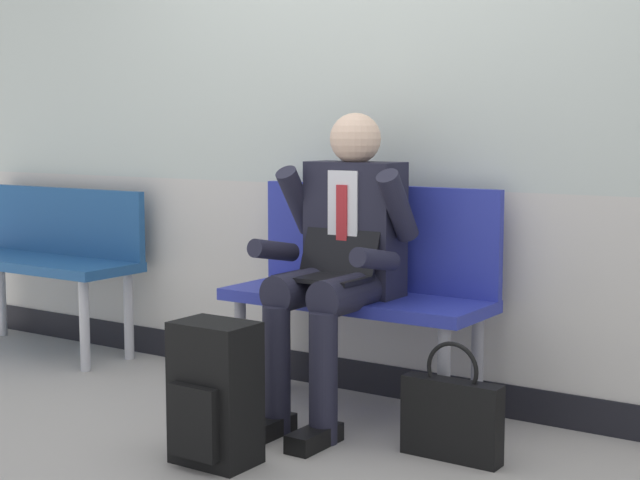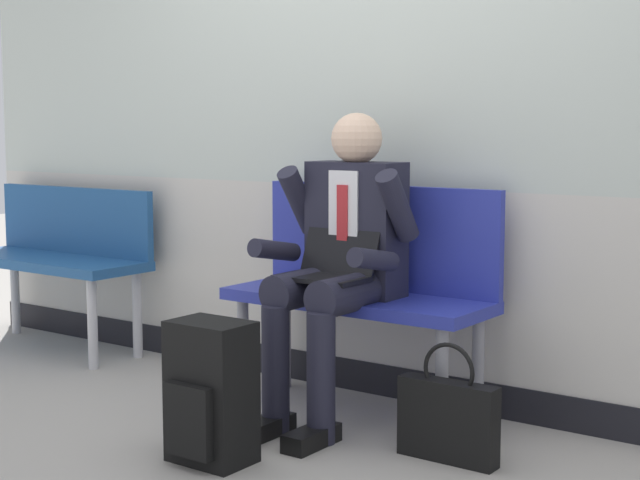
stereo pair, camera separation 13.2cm
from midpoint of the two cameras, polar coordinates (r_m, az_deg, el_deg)
The scene contains 7 objects.
ground_plane at distance 3.96m, azimuth -0.25°, elevation -10.93°, with size 18.00×18.00×0.00m, color #9E9991.
station_wall at distance 4.31m, azimuth 4.83°, elevation 10.78°, with size 5.27×0.14×3.04m.
bench_with_person at distance 4.08m, azimuth 3.65°, elevation -2.32°, with size 1.14×0.42×0.95m.
bench_empty at distance 5.38m, azimuth -14.47°, elevation -0.61°, with size 1.18×0.42×0.87m.
person_seated at distance 3.89m, azimuth 2.07°, elevation -1.04°, with size 0.57×0.70×1.26m.
backpack at distance 3.51m, azimuth -5.42°, elevation -9.01°, with size 0.29×0.24×0.51m.
handbag at distance 3.57m, azimuth 8.62°, elevation -10.34°, with size 0.38×0.08×0.44m.
Camera 2 is at (2.28, -3.00, 1.20)m, focal length 54.26 mm.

